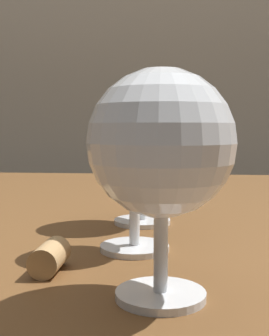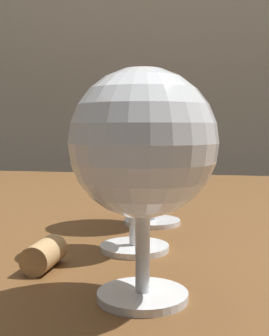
# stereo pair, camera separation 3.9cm
# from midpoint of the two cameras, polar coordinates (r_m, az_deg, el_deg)

# --- Properties ---
(dining_table) EXTENTS (1.43, 0.87, 0.71)m
(dining_table) POSITION_cam_midpoint_polar(r_m,az_deg,el_deg) (0.63, -5.67, -12.11)
(dining_table) COLOR brown
(dining_table) RESTS_ON ground_plane
(wine_glass_amber) EXTENTS (0.09, 0.09, 0.14)m
(wine_glass_amber) POSITION_cam_midpoint_polar(r_m,az_deg,el_deg) (0.27, -0.64, 2.57)
(wine_glass_amber) COLOR white
(wine_glass_amber) RESTS_ON dining_table
(wine_glass_chardonnay) EXTENTS (0.07, 0.07, 0.14)m
(wine_glass_chardonnay) POSITION_cam_midpoint_polar(r_m,az_deg,el_deg) (0.38, -2.88, 4.02)
(wine_glass_chardonnay) COLOR white
(wine_glass_chardonnay) RESTS_ON dining_table
(wine_glass_merlot) EXTENTS (0.09, 0.09, 0.16)m
(wine_glass_merlot) POSITION_cam_midpoint_polar(r_m,az_deg,el_deg) (0.49, -1.25, 5.97)
(wine_glass_merlot) COLOR white
(wine_glass_merlot) RESTS_ON dining_table
(cork) EXTENTS (0.02, 0.04, 0.02)m
(cork) POSITION_cam_midpoint_polar(r_m,az_deg,el_deg) (0.35, -13.82, -10.89)
(cork) COLOR tan
(cork) RESTS_ON dining_table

